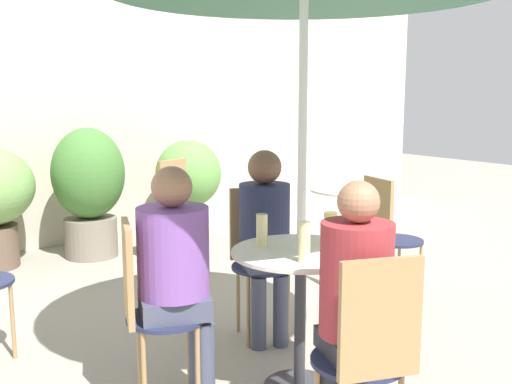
{
  "coord_description": "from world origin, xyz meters",
  "views": [
    {
      "loc": [
        -1.98,
        -2.25,
        1.56
      ],
      "look_at": [
        -0.07,
        0.45,
        1.01
      ],
      "focal_mm": 42.0,
      "sensor_mm": 36.0,
      "label": 1
    }
  ],
  "objects_px": {
    "bistro_chair_6": "(167,200)",
    "beer_glass_1": "(331,228)",
    "seated_person_0": "(265,228)",
    "beer_glass_2": "(262,230)",
    "bistro_chair_2": "(369,346)",
    "beer_glass_0": "(304,242)",
    "bistro_chair_0": "(258,247)",
    "bistro_chair_4": "(386,228)",
    "cafe_table_far": "(352,209)",
    "seated_person_2": "(354,295)",
    "potted_plant_1": "(89,185)",
    "seated_person_1": "(177,266)",
    "bistro_chair_1": "(147,299)",
    "cafe_table_near": "(300,284)",
    "potted_plant_2": "(189,181)"
  },
  "relations": [
    {
      "from": "beer_glass_2",
      "to": "potted_plant_2",
      "type": "bearing_deg",
      "value": 67.9
    },
    {
      "from": "seated_person_0",
      "to": "seated_person_1",
      "type": "distance_m",
      "value": 0.91
    },
    {
      "from": "bistro_chair_2",
      "to": "seated_person_1",
      "type": "xyz_separation_m",
      "value": [
        -0.34,
        0.96,
        0.15
      ]
    },
    {
      "from": "seated_person_1",
      "to": "beer_glass_1",
      "type": "relative_size",
      "value": 7.04
    },
    {
      "from": "bistro_chair_6",
      "to": "beer_glass_1",
      "type": "bearing_deg",
      "value": 64.77
    },
    {
      "from": "bistro_chair_0",
      "to": "bistro_chair_4",
      "type": "bearing_deg",
      "value": 14.36
    },
    {
      "from": "bistro_chair_6",
      "to": "seated_person_0",
      "type": "bearing_deg",
      "value": 62.52
    },
    {
      "from": "beer_glass_0",
      "to": "beer_glass_1",
      "type": "xyz_separation_m",
      "value": [
        0.34,
        0.19,
        -0.01
      ]
    },
    {
      "from": "cafe_table_near",
      "to": "bistro_chair_6",
      "type": "height_order",
      "value": "bistro_chair_6"
    },
    {
      "from": "bistro_chair_2",
      "to": "beer_glass_0",
      "type": "height_order",
      "value": "beer_glass_0"
    },
    {
      "from": "beer_glass_0",
      "to": "potted_plant_1",
      "type": "relative_size",
      "value": 0.16
    },
    {
      "from": "seated_person_2",
      "to": "beer_glass_2",
      "type": "height_order",
      "value": "seated_person_2"
    },
    {
      "from": "bistro_chair_1",
      "to": "beer_glass_1",
      "type": "relative_size",
      "value": 5.52
    },
    {
      "from": "cafe_table_far",
      "to": "bistro_chair_6",
      "type": "bearing_deg",
      "value": 127.83
    },
    {
      "from": "bistro_chair_0",
      "to": "seated_person_1",
      "type": "height_order",
      "value": "seated_person_1"
    },
    {
      "from": "bistro_chair_0",
      "to": "bistro_chair_6",
      "type": "height_order",
      "value": "same"
    },
    {
      "from": "bistro_chair_6",
      "to": "bistro_chair_4",
      "type": "bearing_deg",
      "value": 93.64
    },
    {
      "from": "bistro_chair_4",
      "to": "potted_plant_1",
      "type": "bearing_deg",
      "value": 39.37
    },
    {
      "from": "seated_person_0",
      "to": "beer_glass_2",
      "type": "xyz_separation_m",
      "value": [
        -0.33,
        -0.42,
        0.11
      ]
    },
    {
      "from": "cafe_table_far",
      "to": "beer_glass_1",
      "type": "bearing_deg",
      "value": -137.86
    },
    {
      "from": "bistro_chair_1",
      "to": "beer_glass_1",
      "type": "xyz_separation_m",
      "value": [
        0.96,
        -0.25,
        0.27
      ]
    },
    {
      "from": "bistro_chair_0",
      "to": "bistro_chair_4",
      "type": "height_order",
      "value": "same"
    },
    {
      "from": "potted_plant_1",
      "to": "bistro_chair_0",
      "type": "bearing_deg",
      "value": -84.42
    },
    {
      "from": "seated_person_1",
      "to": "beer_glass_2",
      "type": "height_order",
      "value": "seated_person_1"
    },
    {
      "from": "cafe_table_near",
      "to": "seated_person_1",
      "type": "distance_m",
      "value": 0.66
    },
    {
      "from": "bistro_chair_1",
      "to": "seated_person_2",
      "type": "height_order",
      "value": "seated_person_2"
    },
    {
      "from": "bistro_chair_1",
      "to": "seated_person_1",
      "type": "distance_m",
      "value": 0.22
    },
    {
      "from": "bistro_chair_0",
      "to": "potted_plant_2",
      "type": "xyz_separation_m",
      "value": [
        0.84,
        2.44,
        0.06
      ]
    },
    {
      "from": "cafe_table_far",
      "to": "seated_person_0",
      "type": "height_order",
      "value": "seated_person_0"
    },
    {
      "from": "seated_person_2",
      "to": "potted_plant_1",
      "type": "height_order",
      "value": "potted_plant_1"
    },
    {
      "from": "cafe_table_far",
      "to": "seated_person_2",
      "type": "relative_size",
      "value": 0.62
    },
    {
      "from": "bistro_chair_1",
      "to": "bistro_chair_4",
      "type": "bearing_deg",
      "value": -60.13
    },
    {
      "from": "seated_person_2",
      "to": "beer_glass_1",
      "type": "xyz_separation_m",
      "value": [
        0.43,
        0.62,
        0.11
      ]
    },
    {
      "from": "bistro_chair_0",
      "to": "potted_plant_1",
      "type": "xyz_separation_m",
      "value": [
        -0.24,
        2.43,
        0.12
      ]
    },
    {
      "from": "bistro_chair_4",
      "to": "beer_glass_2",
      "type": "relative_size",
      "value": 5.49
    },
    {
      "from": "bistro_chair_1",
      "to": "seated_person_0",
      "type": "xyz_separation_m",
      "value": [
        0.96,
        0.34,
        0.16
      ]
    },
    {
      "from": "bistro_chair_2",
      "to": "bistro_chair_1",
      "type": "bearing_deg",
      "value": -45.0
    },
    {
      "from": "cafe_table_near",
      "to": "beer_glass_1",
      "type": "bearing_deg",
      "value": 3.79
    },
    {
      "from": "bistro_chair_1",
      "to": "seated_person_0",
      "type": "bearing_deg",
      "value": -50.93
    },
    {
      "from": "beer_glass_0",
      "to": "seated_person_1",
      "type": "bearing_deg",
      "value": 140.82
    },
    {
      "from": "beer_glass_1",
      "to": "potted_plant_2",
      "type": "height_order",
      "value": "potted_plant_2"
    },
    {
      "from": "bistro_chair_2",
      "to": "beer_glass_1",
      "type": "relative_size",
      "value": 5.52
    },
    {
      "from": "bistro_chair_2",
      "to": "bistro_chair_6",
      "type": "height_order",
      "value": "same"
    },
    {
      "from": "seated_person_2",
      "to": "beer_glass_2",
      "type": "bearing_deg",
      "value": -77.6
    },
    {
      "from": "potted_plant_1",
      "to": "potted_plant_2",
      "type": "xyz_separation_m",
      "value": [
        1.08,
        0.01,
        -0.05
      ]
    },
    {
      "from": "seated_person_0",
      "to": "beer_glass_2",
      "type": "distance_m",
      "value": 0.55
    },
    {
      "from": "cafe_table_far",
      "to": "potted_plant_2",
      "type": "bearing_deg",
      "value": 105.69
    },
    {
      "from": "bistro_chair_6",
      "to": "beer_glass_0",
      "type": "height_order",
      "value": "beer_glass_0"
    },
    {
      "from": "bistro_chair_6",
      "to": "potted_plant_1",
      "type": "xyz_separation_m",
      "value": [
        -0.55,
        0.52,
        0.12
      ]
    },
    {
      "from": "bistro_chair_6",
      "to": "beer_glass_1",
      "type": "xyz_separation_m",
      "value": [
        -0.36,
        -2.64,
        0.27
      ]
    }
  ]
}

